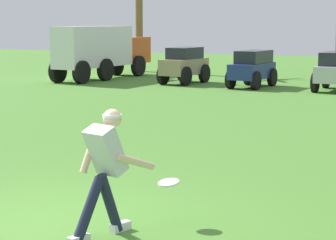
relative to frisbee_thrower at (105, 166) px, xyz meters
The scene contains 7 objects.
ground_plane 1.16m from the frisbee_thrower, behind, with size 80.00×80.00×0.00m, color #487F2E.
frisbee_thrower is the anchor object (origin of this frame).
frisbee_in_flight 0.90m from the frisbee_thrower, 61.20° to the left, with size 0.32×0.32×0.06m.
parked_car_slot_a 18.46m from the frisbee_thrower, 112.50° to the left, with size 1.30×2.40×1.40m.
parked_car_slot_b 17.35m from the frisbee_thrower, 104.00° to the left, with size 1.24×2.44×1.34m.
parked_car_slot_c 17.02m from the frisbee_thrower, 94.12° to the left, with size 1.16×2.41×1.34m.
box_truck 20.58m from the frisbee_thrower, 122.46° to the left, with size 1.56×5.94×2.20m.
Camera 1 is at (4.61, -5.86, 2.35)m, focal length 70.00 mm.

